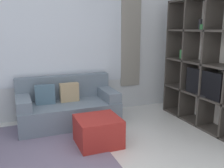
% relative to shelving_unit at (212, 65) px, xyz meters
% --- Properties ---
extents(wall_back, '(6.30, 0.11, 2.70)m').
position_rel_shelving_unit_xyz_m(wall_back, '(-2.39, 1.55, 0.25)').
color(wall_back, silver).
rests_on(wall_back, ground_plane).
extents(wall_right, '(0.07, 3.86, 2.70)m').
position_rel_shelving_unit_xyz_m(wall_right, '(0.20, 0.18, 0.24)').
color(wall_right, silver).
rests_on(wall_right, ground_plane).
extents(area_rug, '(2.36, 2.27, 0.01)m').
position_rel_shelving_unit_xyz_m(area_rug, '(-3.16, 0.14, -1.10)').
color(area_rug, slate).
rests_on(area_rug, ground_plane).
extents(shelving_unit, '(0.40, 2.10, 2.24)m').
position_rel_shelving_unit_xyz_m(shelving_unit, '(0.00, 0.00, 0.00)').
color(shelving_unit, silver).
rests_on(shelving_unit, ground_plane).
extents(couch_main, '(1.76, 0.88, 0.84)m').
position_rel_shelving_unit_xyz_m(couch_main, '(-2.29, 1.07, -0.80)').
color(couch_main, slate).
rests_on(couch_main, ground_plane).
extents(ottoman, '(0.64, 0.61, 0.42)m').
position_rel_shelving_unit_xyz_m(ottoman, '(-2.05, 0.03, -0.90)').
color(ottoman, '#A82823').
rests_on(ottoman, ground_plane).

